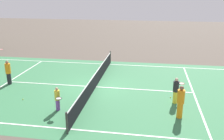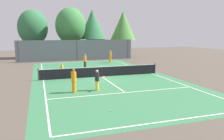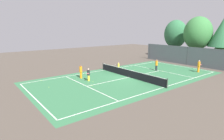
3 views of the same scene
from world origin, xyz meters
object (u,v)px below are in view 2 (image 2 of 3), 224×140
(player_0, at_px, (85,61))
(tennis_ball_6, at_px, (112,111))
(player_1, at_px, (62,70))
(player_2, at_px, (74,80))
(tennis_ball_3, at_px, (68,71))
(tennis_ball_4, at_px, (90,64))
(player_4, at_px, (97,80))
(tennis_ball_5, at_px, (91,67))
(player_3, at_px, (110,56))
(tennis_ball_0, at_px, (125,90))
(tennis_ball_2, at_px, (52,116))
(tennis_ball_1, at_px, (106,89))

(player_0, height_order, tennis_ball_6, player_0)
(player_1, relative_size, tennis_ball_6, 20.10)
(player_2, height_order, tennis_ball_3, player_2)
(tennis_ball_4, bearing_deg, player_0, -112.18)
(player_4, distance_m, tennis_ball_5, 11.84)
(player_3, height_order, tennis_ball_0, player_3)
(player_3, xyz_separation_m, player_4, (-5.86, -15.18, -0.11))
(player_3, bearing_deg, tennis_ball_6, -107.50)
(tennis_ball_2, relative_size, tennis_ball_6, 1.00)
(player_3, height_order, tennis_ball_5, player_3)
(tennis_ball_1, relative_size, tennis_ball_3, 1.00)
(player_3, distance_m, player_4, 16.27)
(tennis_ball_3, relative_size, tennis_ball_4, 1.00)
(tennis_ball_0, height_order, tennis_ball_6, same)
(tennis_ball_4, bearing_deg, player_1, -119.81)
(tennis_ball_5, bearing_deg, tennis_ball_0, -90.91)
(tennis_ball_4, relative_size, tennis_ball_5, 1.00)
(player_4, bearing_deg, tennis_ball_2, -128.20)
(player_1, relative_size, player_4, 0.85)
(player_0, distance_m, player_3, 6.04)
(tennis_ball_0, bearing_deg, tennis_ball_3, 106.85)
(player_2, xyz_separation_m, player_3, (7.62, 15.26, 0.02))
(tennis_ball_1, distance_m, tennis_ball_6, 5.07)
(player_0, relative_size, tennis_ball_4, 25.67)
(player_3, bearing_deg, tennis_ball_1, -109.01)
(tennis_ball_1, relative_size, tennis_ball_4, 1.00)
(player_1, xyz_separation_m, tennis_ball_3, (0.97, 2.59, -0.66))
(player_0, bearing_deg, player_4, -96.74)
(tennis_ball_5, xyz_separation_m, tennis_ball_6, (-2.56, -16.36, 0.00))
(tennis_ball_4, bearing_deg, tennis_ball_2, -108.12)
(tennis_ball_0, xyz_separation_m, tennis_ball_6, (-2.37, -4.00, 0.00))
(player_2, relative_size, tennis_ball_4, 26.38)
(player_3, bearing_deg, tennis_ball_4, -166.64)
(player_0, height_order, tennis_ball_5, player_0)
(player_0, height_order, tennis_ball_0, player_0)
(tennis_ball_1, bearing_deg, tennis_ball_0, -37.15)
(tennis_ball_3, bearing_deg, player_3, 42.12)
(player_0, relative_size, player_4, 1.09)
(player_0, relative_size, tennis_ball_3, 25.67)
(player_0, xyz_separation_m, tennis_ball_0, (0.62, -11.95, -0.83))
(tennis_ball_3, height_order, tennis_ball_4, same)
(player_2, bearing_deg, tennis_ball_3, 85.24)
(tennis_ball_2, relative_size, tennis_ball_5, 1.00)
(tennis_ball_2, bearing_deg, tennis_ball_0, 34.46)
(player_4, xyz_separation_m, tennis_ball_3, (-1.00, 8.98, -0.77))
(player_0, distance_m, tennis_ball_6, 16.06)
(tennis_ball_5, bearing_deg, tennis_ball_1, -97.19)
(player_2, relative_size, tennis_ball_0, 26.38)
(player_2, relative_size, player_4, 1.12)
(tennis_ball_0, bearing_deg, tennis_ball_2, -145.54)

